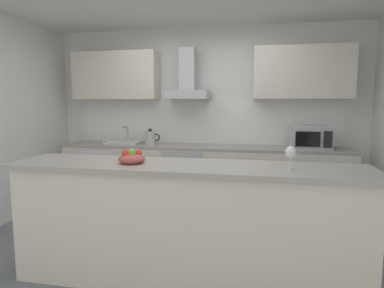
# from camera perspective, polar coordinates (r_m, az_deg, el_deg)

# --- Properties ---
(ground) EXTENTS (5.59, 4.57, 0.02)m
(ground) POSITION_cam_1_polar(r_m,az_deg,el_deg) (3.63, -2.50, -17.67)
(ground) COLOR slate
(wall_back) EXTENTS (5.59, 0.12, 2.60)m
(wall_back) POSITION_cam_1_polar(r_m,az_deg,el_deg) (5.11, 2.46, 4.69)
(wall_back) COLOR white
(wall_back) RESTS_ON ground
(backsplash_tile) EXTENTS (3.90, 0.02, 0.66)m
(backsplash_tile) POSITION_cam_1_polar(r_m,az_deg,el_deg) (5.05, 2.33, 3.86)
(backsplash_tile) COLOR white
(counter_back) EXTENTS (4.04, 0.60, 0.90)m
(counter_back) POSITION_cam_1_polar(r_m,az_deg,el_deg) (4.85, 1.70, -5.57)
(counter_back) COLOR beige
(counter_back) RESTS_ON ground
(counter_island) EXTENTS (2.93, 0.64, 1.01)m
(counter_island) POSITION_cam_1_polar(r_m,az_deg,el_deg) (2.84, -1.19, -13.45)
(counter_island) COLOR beige
(counter_island) RESTS_ON ground
(upper_cabinets) EXTENTS (3.99, 0.32, 0.70)m
(upper_cabinets) POSITION_cam_1_polar(r_m,az_deg,el_deg) (4.90, 2.07, 11.73)
(upper_cabinets) COLOR beige
(oven) EXTENTS (0.60, 0.62, 0.80)m
(oven) POSITION_cam_1_polar(r_m,az_deg,el_deg) (4.87, -1.06, -5.41)
(oven) COLOR slate
(oven) RESTS_ON ground
(refrigerator) EXTENTS (0.58, 0.60, 0.85)m
(refrigerator) POSITION_cam_1_polar(r_m,az_deg,el_deg) (5.32, -15.32, -4.97)
(refrigerator) COLOR white
(refrigerator) RESTS_ON ground
(microwave) EXTENTS (0.50, 0.38, 0.30)m
(microwave) POSITION_cam_1_polar(r_m,az_deg,el_deg) (4.68, 19.49, 1.01)
(microwave) COLOR #B7BABC
(microwave) RESTS_ON counter_back
(sink) EXTENTS (0.50, 0.40, 0.26)m
(sink) POSITION_cam_1_polar(r_m,az_deg,el_deg) (5.08, -11.39, 0.34)
(sink) COLOR silver
(sink) RESTS_ON counter_back
(kettle) EXTENTS (0.29, 0.15, 0.24)m
(kettle) POSITION_cam_1_polar(r_m,az_deg,el_deg) (4.89, -7.08, 1.07)
(kettle) COLOR #B7BABC
(kettle) RESTS_ON counter_back
(range_hood) EXTENTS (0.62, 0.45, 0.72)m
(range_hood) POSITION_cam_1_polar(r_m,az_deg,el_deg) (4.89, -0.76, 10.30)
(range_hood) COLOR #B7BABC
(wine_glass) EXTENTS (0.08, 0.08, 0.18)m
(wine_glass) POSITION_cam_1_polar(r_m,az_deg,el_deg) (2.58, 16.35, -1.53)
(wine_glass) COLOR silver
(wine_glass) RESTS_ON counter_island
(fruit_bowl) EXTENTS (0.22, 0.22, 0.13)m
(fruit_bowl) POSITION_cam_1_polar(r_m,az_deg,el_deg) (2.81, -10.21, -2.31)
(fruit_bowl) COLOR #B24C47
(fruit_bowl) RESTS_ON counter_island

